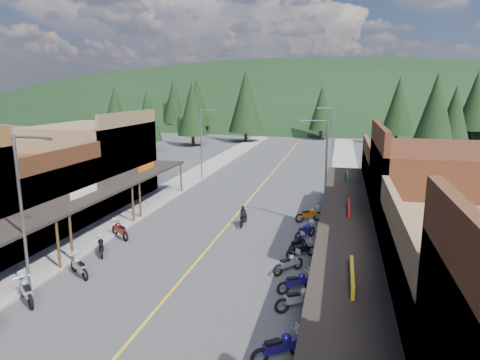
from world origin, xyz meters
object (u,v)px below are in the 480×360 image
Objects in this scene: shop_west_2 at (21,199)px; streetlight_0 at (24,207)px; bike_east_5 at (298,298)px; shop_east_2 at (443,210)px; shop_east_3 at (414,189)px; streetlight_2 at (324,168)px; pine_0 at (115,106)px; pine_8 at (148,116)px; shop_west_3 at (95,163)px; pine_2 at (246,101)px; bike_west_5 at (26,290)px; bike_west_8 at (120,229)px; bike_east_7 at (288,262)px; bike_east_11 at (309,214)px; bike_west_6 at (79,266)px; streetlight_1 at (202,141)px; streetlight_3 at (332,137)px; bike_east_8 at (301,249)px; bike_west_7 at (101,246)px; pine_7 at (174,101)px; bike_east_9 at (297,243)px; pine_4 at (399,105)px; pedestrian_east_b at (334,200)px; pine_1 at (197,102)px; bike_east_4 at (280,346)px; pine_9 at (454,115)px; pine_5 at (476,100)px; rider_on_bike at (244,217)px; pine_3 at (322,108)px; pine_10 at (192,108)px; pedestrian_east_a at (330,262)px; bike_east_10 at (305,230)px.

streetlight_0 reaches higher than shop_west_2.
bike_east_5 is (20.25, -6.58, -1.87)m from shop_west_2.
shop_east_2 reaches higher than shop_east_3.
streetlight_2 is 71.59m from pine_0.
pine_0 is 1.10× the size of pine_8.
pine_2 is (3.78, 46.70, 4.47)m from shop_west_3.
bike_west_8 is (-0.16, 9.34, -0.02)m from bike_west_5.
streetlight_0 is 3.71× the size of bike_east_7.
bike_east_7 is at bearing -35.88° from bike_east_11.
bike_west_6 is 17.34m from bike_east_11.
streetlight_0 and streetlight_1 have the same top height.
streetlight_0 is at bearing -111.12° from streetlight_3.
bike_east_8 is (12.36, 8.75, -0.11)m from bike_west_5.
bike_west_7 is at bearing -88.00° from streetlight_1.
bike_east_7 is (37.53, -76.78, -6.62)m from pine_7.
pine_4 is at bearing 102.96° from bike_east_9.
bike_east_11 is at bearing -163.95° from shop_east_3.
bike_east_9 is 1.02× the size of pedestrian_east_b.
pine_1 is at bearing -36.87° from pine_7.
bike_west_5 is at bearing -112.11° from bike_east_5.
shop_east_2 is at bearing -76.43° from streetlight_3.
pine_7 is (-18.22, 64.70, 3.72)m from shop_west_3.
pedestrian_east_b is at bearing 1.87° from shop_west_3.
bike_west_5 is at bearing -112.10° from bike_east_7.
shop_east_2 is at bearing -67.10° from pine_2.
bike_east_4 is at bearing -66.43° from bike_west_7.
pedestrian_east_b is (14.74, -10.00, -3.38)m from streetlight_1.
shop_west_3 is 50.71m from pine_9.
streetlight_2 reaches higher than bike_west_8.
shop_east_2 is at bearing -106.04° from pine_5.
pine_4 reaches higher than rider_on_bike.
pine_3 is at bearing 133.60° from pine_9.
bike_east_7 is 2.45m from bike_east_8.
streetlight_0 is 4.18× the size of bike_east_9.
rider_on_bike is at bearing 2.75° from bike_west_6.
shop_west_3 is 4.87× the size of bike_east_11.
bike_east_7 is (-1.42, -8.78, -3.85)m from streetlight_2.
shop_west_3 is 39.07m from pine_10.
pine_2 reaches higher than shop_west_3.
streetlight_1 is (6.80, 20.30, 1.93)m from shop_west_2.
pine_2 is 69.18m from bike_east_4.
pedestrian_east_a is at bearing -153.01° from shop_east_2.
pedestrian_east_b is at bearing 119.73° from bike_east_7.
pedestrian_east_a is (-16.20, -46.35, -5.28)m from pine_9.
pine_10 reaches higher than streetlight_2.
shop_east_3 reaches higher than bike_east_9.
pine_2 is 1.40× the size of pine_8.
shop_west_3 is at bearing -130.17° from bike_east_11.
shop_west_3 is at bearing 62.83° from bike_west_6.
shop_west_3 is 4.89× the size of bike_east_10.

